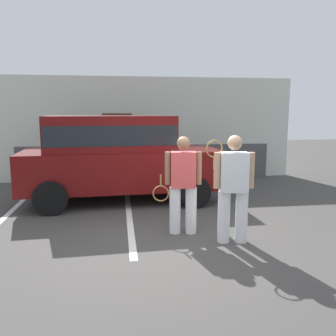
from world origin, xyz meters
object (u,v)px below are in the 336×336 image
tennis_player_man (183,184)px  tennis_player_woman (233,187)px  potted_plant_by_porch (215,169)px  parked_suv (117,154)px

tennis_player_man → tennis_player_woman: (0.73, -0.54, 0.04)m
potted_plant_by_porch → parked_suv: bearing=-150.6°
tennis_player_woman → potted_plant_by_porch: bearing=-95.3°
tennis_player_man → potted_plant_by_porch: tennis_player_man is taller
tennis_player_man → tennis_player_woman: tennis_player_woman is taller
parked_suv → tennis_player_man: parked_suv is taller
parked_suv → potted_plant_by_porch: (2.89, 1.63, -0.69)m
tennis_player_woman → tennis_player_man: bearing=-29.2°
tennis_player_man → potted_plant_by_porch: size_ratio=2.08×
tennis_player_woman → parked_suv: bearing=-51.4°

